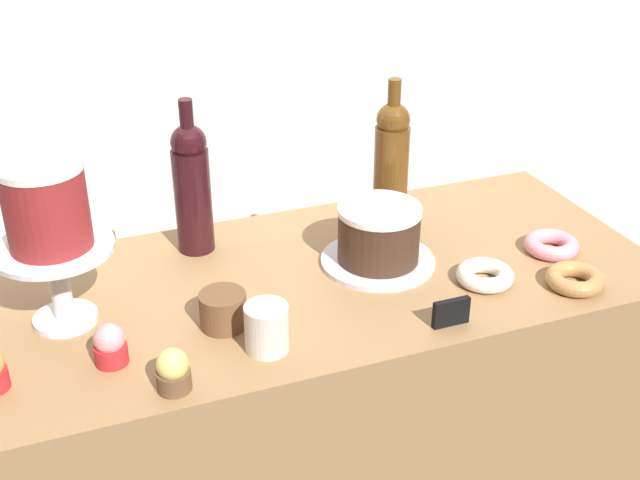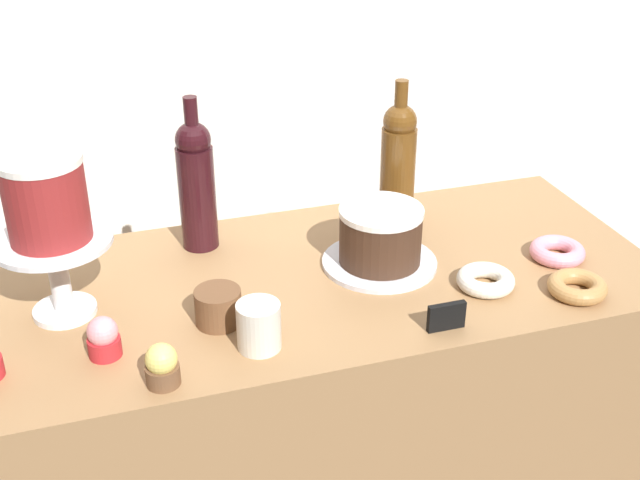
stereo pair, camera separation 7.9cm
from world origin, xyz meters
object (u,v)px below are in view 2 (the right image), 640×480
Objects in this scene: price_sign_chalkboard at (446,317)px; wine_bottle_dark_red at (196,183)px; coffee_cup_ceramic at (259,326)px; white_layer_cake at (45,198)px; chocolate_round_cake at (380,235)px; cupcake_strawberry at (103,338)px; donut_maple at (577,287)px; cupcake_lemon at (162,366)px; cookie_stack at (218,307)px; cake_stand_pedestal at (57,264)px; wine_bottle_amber at (398,162)px; donut_sugar at (486,280)px; donut_pink at (557,251)px.

wine_bottle_dark_red is at bearing 129.16° from price_sign_chalkboard.
white_layer_cake is at bearing 146.45° from coffee_cup_ceramic.
chocolate_round_cake is 2.25× the size of cupcake_strawberry.
cupcake_lemon is at bearing -177.44° from donut_maple.
cupcake_lemon is at bearing -129.44° from cookie_stack.
cake_stand_pedestal is 0.61m from chocolate_round_cake.
wine_bottle_amber is 0.43m from wine_bottle_dark_red.
coffee_cup_ceramic reaches higher than cupcake_lemon.
white_layer_cake is at bearing 156.45° from cookie_stack.
cupcake_strawberry reaches higher than donut_maple.
price_sign_chalkboard reaches higher than donut_sugar.
white_layer_cake reaches higher than donut_maple.
cake_stand_pedestal is at bearing 118.88° from cupcake_lemon.
donut_maple is (-0.04, -0.13, 0.00)m from donut_pink.
wine_bottle_amber is 2.91× the size of donut_maple.
price_sign_chalkboard is (0.50, 0.00, -0.01)m from cupcake_lemon.
cookie_stack is (-0.45, -0.27, -0.11)m from wine_bottle_amber.
price_sign_chalkboard is 0.33m from coffee_cup_ceramic.
donut_maple is at bearing -13.58° from white_layer_cake.
price_sign_chalkboard is at bearing -141.66° from donut_sugar.
donut_sugar is at bearing -41.31° from chocolate_round_cake.
cookie_stack is (-0.71, -0.02, 0.02)m from donut_pink.
donut_maple is at bearing -60.73° from wine_bottle_amber.
cupcake_strawberry is 0.87× the size of coffee_cup_ceramic.
donut_maple is at bearing -1.49° from coffee_cup_ceramic.
wine_bottle_dark_red is 2.91× the size of donut_maple.
wine_bottle_dark_red is at bearing 86.00° from cookie_stack.
donut_maple is at bearing -9.36° from cookie_stack.
cake_stand_pedestal is 0.18m from cupcake_strawberry.
donut_maple is at bearing -34.41° from chocolate_round_cake.
cake_stand_pedestal is at bearing 169.03° from donut_sugar.
wine_bottle_dark_red reaches higher than price_sign_chalkboard.
wine_bottle_dark_red is at bearing 32.99° from cake_stand_pedestal.
cupcake_strawberry is at bearing -168.99° from cookie_stack.
donut_sugar is 0.51m from cookie_stack.
price_sign_chalkboard reaches higher than donut_pink.
white_layer_cake is at bearing 179.10° from cake_stand_pedestal.
cake_stand_pedestal is at bearing 179.31° from chocolate_round_cake.
wine_bottle_amber reaches higher than white_layer_cake.
wine_bottle_dark_red is at bearing 147.69° from donut_maple.
coffee_cup_ceramic is (-0.33, 0.05, 0.02)m from price_sign_chalkboard.
donut_maple is (0.32, -0.22, -0.05)m from chocolate_round_cake.
cake_stand_pedestal is 0.64× the size of wine_bottle_amber.
wine_bottle_dark_red is 3.87× the size of cookie_stack.
wine_bottle_dark_red reaches higher than cake_stand_pedestal.
donut_sugar is at bearing -4.00° from cookie_stack.
cookie_stack is at bearing 11.01° from cupcake_strawberry.
wine_bottle_amber reaches higher than donut_maple.
cupcake_strawberry reaches higher than donut_sugar.
cookie_stack reaches higher than donut_maple.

